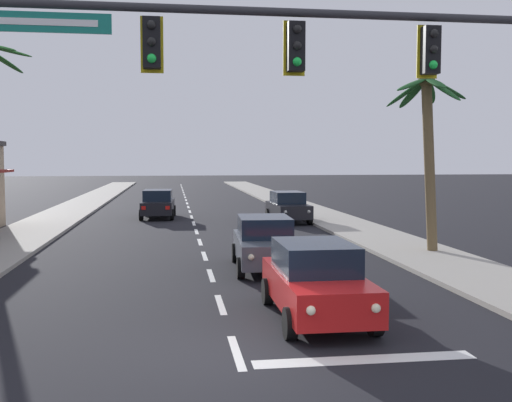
{
  "coord_description": "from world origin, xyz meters",
  "views": [
    {
      "loc": [
        -1.13,
        -10.55,
        3.56
      ],
      "look_at": [
        1.47,
        8.0,
        2.2
      ],
      "focal_mm": 41.97,
      "sensor_mm": 36.0,
      "label": 1
    }
  ],
  "objects_px": {
    "traffic_signal_mast": "(380,78)",
    "palm_right_second": "(428,127)",
    "sedan_third_in_queue": "(265,243)",
    "sedan_oncoming_far": "(158,204)",
    "sedan_lead_at_stop_bar": "(316,280)",
    "sedan_parked_nearest_kerb": "(288,207)"
  },
  "relations": [
    {
      "from": "traffic_signal_mast",
      "to": "palm_right_second",
      "type": "bearing_deg",
      "value": 61.2
    },
    {
      "from": "traffic_signal_mast",
      "to": "sedan_third_in_queue",
      "type": "distance_m",
      "value": 8.6
    },
    {
      "from": "traffic_signal_mast",
      "to": "sedan_oncoming_far",
      "type": "xyz_separation_m",
      "value": [
        -4.86,
        24.35,
        -4.26
      ]
    },
    {
      "from": "sedan_oncoming_far",
      "to": "palm_right_second",
      "type": "height_order",
      "value": "palm_right_second"
    },
    {
      "from": "traffic_signal_mast",
      "to": "sedan_oncoming_far",
      "type": "bearing_deg",
      "value": 101.29
    },
    {
      "from": "sedan_lead_at_stop_bar",
      "to": "palm_right_second",
      "type": "height_order",
      "value": "palm_right_second"
    },
    {
      "from": "sedan_oncoming_far",
      "to": "sedan_parked_nearest_kerb",
      "type": "height_order",
      "value": "same"
    },
    {
      "from": "traffic_signal_mast",
      "to": "sedan_third_in_queue",
      "type": "xyz_separation_m",
      "value": [
        -1.12,
        7.39,
        -4.26
      ]
    },
    {
      "from": "sedan_lead_at_stop_bar",
      "to": "sedan_parked_nearest_kerb",
      "type": "relative_size",
      "value": 0.99
    },
    {
      "from": "sedan_parked_nearest_kerb",
      "to": "palm_right_second",
      "type": "relative_size",
      "value": 0.67
    },
    {
      "from": "sedan_oncoming_far",
      "to": "sedan_parked_nearest_kerb",
      "type": "relative_size",
      "value": 1.0
    },
    {
      "from": "sedan_oncoming_far",
      "to": "traffic_signal_mast",
      "type": "bearing_deg",
      "value": -78.71
    },
    {
      "from": "traffic_signal_mast",
      "to": "sedan_lead_at_stop_bar",
      "type": "relative_size",
      "value": 2.53
    },
    {
      "from": "sedan_third_in_queue",
      "to": "sedan_lead_at_stop_bar",
      "type": "bearing_deg",
      "value": -87.87
    },
    {
      "from": "palm_right_second",
      "to": "sedan_third_in_queue",
      "type": "bearing_deg",
      "value": -161.72
    },
    {
      "from": "sedan_lead_at_stop_bar",
      "to": "palm_right_second",
      "type": "relative_size",
      "value": 0.67
    },
    {
      "from": "sedan_third_in_queue",
      "to": "palm_right_second",
      "type": "xyz_separation_m",
      "value": [
        6.33,
        2.09,
        3.8
      ]
    },
    {
      "from": "sedan_third_in_queue",
      "to": "sedan_parked_nearest_kerb",
      "type": "height_order",
      "value": "same"
    },
    {
      "from": "traffic_signal_mast",
      "to": "sedan_parked_nearest_kerb",
      "type": "distance_m",
      "value": 21.72
    },
    {
      "from": "sedan_lead_at_stop_bar",
      "to": "sedan_third_in_queue",
      "type": "bearing_deg",
      "value": 92.13
    },
    {
      "from": "sedan_oncoming_far",
      "to": "sedan_parked_nearest_kerb",
      "type": "xyz_separation_m",
      "value": [
        7.19,
        -3.18,
        0.0
      ]
    },
    {
      "from": "sedan_lead_at_stop_bar",
      "to": "sedan_parked_nearest_kerb",
      "type": "height_order",
      "value": "same"
    }
  ]
}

